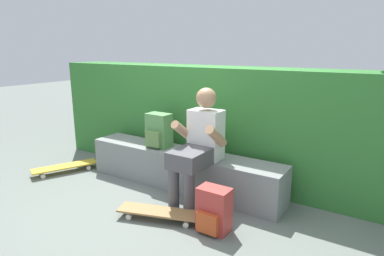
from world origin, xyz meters
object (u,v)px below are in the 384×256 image
(person_skater, at_px, (199,143))
(backpack_on_bench, at_px, (159,131))
(skateboard_beside_bench, at_px, (65,167))
(skateboard_near_person, at_px, (160,212))
(bench_main, at_px, (181,169))
(backpack_on_ground, at_px, (213,211))

(person_skater, height_order, backpack_on_bench, person_skater)
(skateboard_beside_bench, bearing_deg, backpack_on_bench, 19.80)
(skateboard_near_person, xyz_separation_m, backpack_on_bench, (-0.57, 0.73, 0.55))
(bench_main, bearing_deg, skateboard_beside_bench, -163.70)
(skateboard_near_person, xyz_separation_m, backpack_on_ground, (0.52, 0.11, 0.12))
(skateboard_beside_bench, relative_size, backpack_on_ground, 2.03)
(person_skater, distance_m, skateboard_near_person, 0.78)
(backpack_on_bench, bearing_deg, skateboard_near_person, -51.69)
(person_skater, relative_size, skateboard_beside_bench, 1.46)
(person_skater, xyz_separation_m, skateboard_beside_bench, (-1.89, -0.24, -0.56))
(skateboard_near_person, height_order, backpack_on_bench, backpack_on_bench)
(bench_main, relative_size, skateboard_near_person, 2.94)
(backpack_on_bench, height_order, backpack_on_ground, backpack_on_bench)
(backpack_on_ground, bearing_deg, bench_main, 141.08)
(backpack_on_ground, bearing_deg, backpack_on_bench, 150.44)
(backpack_on_bench, bearing_deg, skateboard_beside_bench, -160.20)
(backpack_on_ground, bearing_deg, skateboard_near_person, -168.46)
(bench_main, relative_size, backpack_on_bench, 6.05)
(person_skater, xyz_separation_m, skateboard_near_person, (-0.10, -0.53, -0.56))
(bench_main, relative_size, person_skater, 2.04)
(skateboard_near_person, relative_size, skateboard_beside_bench, 1.01)
(person_skater, bearing_deg, backpack_on_ground, -45.36)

